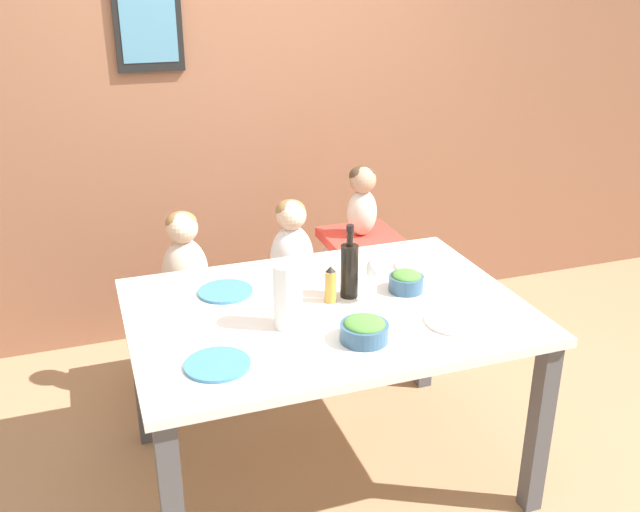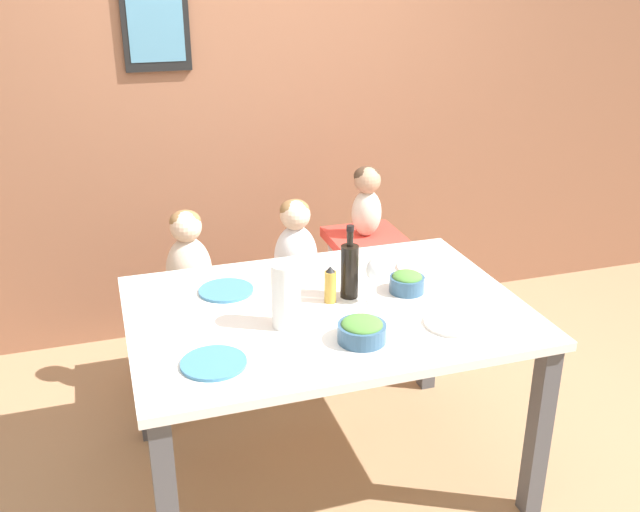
{
  "view_description": "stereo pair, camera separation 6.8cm",
  "coord_description": "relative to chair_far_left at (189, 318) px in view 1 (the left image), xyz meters",
  "views": [
    {
      "loc": [
        -0.83,
        -2.3,
        2.01
      ],
      "look_at": [
        0.0,
        0.08,
        0.95
      ],
      "focal_mm": 40.0,
      "sensor_mm": 36.0,
      "label": 1
    },
    {
      "loc": [
        -0.77,
        -2.32,
        2.01
      ],
      "look_at": [
        0.0,
        0.08,
        0.95
      ],
      "focal_mm": 40.0,
      "sensor_mm": 36.0,
      "label": 2
    }
  ],
  "objects": [
    {
      "name": "ground_plane",
      "position": [
        0.42,
        -0.79,
        -0.41
      ],
      "size": [
        14.0,
        14.0,
        0.0
      ],
      "primitive_type": "plane",
      "color": "#9E7A56"
    },
    {
      "name": "wall_back",
      "position": [
        0.42,
        0.68,
        0.94
      ],
      "size": [
        10.0,
        0.09,
        2.7
      ],
      "color": "#8E5B42",
      "rests_on": "ground_plane"
    },
    {
      "name": "dining_table",
      "position": [
        0.42,
        -0.79,
        0.27
      ],
      "size": [
        1.49,
        1.05,
        0.77
      ],
      "color": "white",
      "rests_on": "ground_plane"
    },
    {
      "name": "chair_far_left",
      "position": [
        0.0,
        0.0,
        0.0
      ],
      "size": [
        0.43,
        0.44,
        0.48
      ],
      "color": "silver",
      "rests_on": "ground_plane"
    },
    {
      "name": "chair_far_center",
      "position": [
        0.52,
        0.0,
        0.0
      ],
      "size": [
        0.43,
        0.44,
        0.48
      ],
      "color": "silver",
      "rests_on": "ground_plane"
    },
    {
      "name": "chair_right_highchair",
      "position": [
        0.89,
        -0.0,
        0.17
      ],
      "size": [
        0.37,
        0.37,
        0.72
      ],
      "color": "silver",
      "rests_on": "ground_plane"
    },
    {
      "name": "person_child_left",
      "position": [
        0.0,
        0.0,
        0.3
      ],
      "size": [
        0.22,
        0.19,
        0.47
      ],
      "color": "beige",
      "rests_on": "chair_far_left"
    },
    {
      "name": "person_child_center",
      "position": [
        0.52,
        0.0,
        0.3
      ],
      "size": [
        0.22,
        0.19,
        0.47
      ],
      "color": "silver",
      "rests_on": "chair_far_center"
    },
    {
      "name": "person_baby_right",
      "position": [
        0.89,
        0.0,
        0.51
      ],
      "size": [
        0.15,
        0.14,
        0.35
      ],
      "color": "beige",
      "rests_on": "chair_right_highchair"
    },
    {
      "name": "wine_bottle",
      "position": [
        0.54,
        -0.73,
        0.48
      ],
      "size": [
        0.07,
        0.07,
        0.3
      ],
      "color": "black",
      "rests_on": "dining_table"
    },
    {
      "name": "paper_towel_roll",
      "position": [
        0.24,
        -0.89,
        0.49
      ],
      "size": [
        0.11,
        0.11,
        0.24
      ],
      "color": "white",
      "rests_on": "dining_table"
    },
    {
      "name": "wine_glass_near",
      "position": [
        0.61,
        -0.81,
        0.5
      ],
      "size": [
        0.08,
        0.08,
        0.19
      ],
      "color": "white",
      "rests_on": "dining_table"
    },
    {
      "name": "salad_bowl_large",
      "position": [
        0.46,
        -1.08,
        0.41
      ],
      "size": [
        0.17,
        0.17,
        0.09
      ],
      "color": "#335675",
      "rests_on": "dining_table"
    },
    {
      "name": "salad_bowl_small",
      "position": [
        0.77,
        -0.76,
        0.41
      ],
      "size": [
        0.14,
        0.14,
        0.09
      ],
      "color": "#335675",
      "rests_on": "dining_table"
    },
    {
      "name": "dinner_plate_front_left",
      "position": [
        -0.06,
        -1.08,
        0.37
      ],
      "size": [
        0.22,
        0.22,
        0.01
      ],
      "color": "teal",
      "rests_on": "dining_table"
    },
    {
      "name": "dinner_plate_back_left",
      "position": [
        0.08,
        -0.54,
        0.37
      ],
      "size": [
        0.22,
        0.22,
        0.01
      ],
      "color": "teal",
      "rests_on": "dining_table"
    },
    {
      "name": "dinner_plate_back_right",
      "position": [
        0.93,
        -0.57,
        0.37
      ],
      "size": [
        0.22,
        0.22,
        0.01
      ],
      "color": "silver",
      "rests_on": "dining_table"
    },
    {
      "name": "dinner_plate_front_right",
      "position": [
        0.82,
        -1.07,
        0.37
      ],
      "size": [
        0.22,
        0.22,
        0.01
      ],
      "color": "silver",
      "rests_on": "dining_table"
    },
    {
      "name": "condiment_bottle_hot_sauce",
      "position": [
        0.45,
        -0.76,
        0.44
      ],
      "size": [
        0.05,
        0.05,
        0.15
      ],
      "color": "#BC8E33",
      "rests_on": "dining_table"
    }
  ]
}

